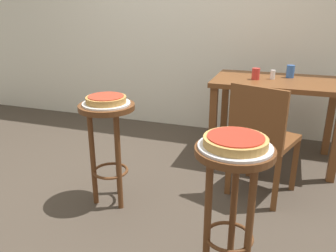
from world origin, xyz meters
name	(u,v)px	position (x,y,z in m)	size (l,w,h in m)	color
ground_plane	(133,193)	(0.00, 0.00, 0.00)	(6.00, 6.00, 0.00)	#42382D
stool_foreground	(232,186)	(0.81, -0.60, 0.53)	(0.37, 0.37, 0.73)	#5B3319
serving_plate_foreground	(235,147)	(0.81, -0.60, 0.74)	(0.34, 0.34, 0.01)	silver
pizza_foreground	(235,141)	(0.81, -0.60, 0.76)	(0.30, 0.30, 0.05)	tan
stool_middle	(108,132)	(-0.10, -0.15, 0.53)	(0.37, 0.37, 0.73)	#5B3319
serving_plate_middle	(106,103)	(-0.10, -0.15, 0.74)	(0.32, 0.32, 0.01)	silver
pizza_middle	(106,99)	(-0.10, -0.15, 0.76)	(0.26, 0.26, 0.05)	#B78442
dining_table	(276,93)	(0.94, 0.98, 0.63)	(1.08, 0.67, 0.74)	brown
cup_near_edge	(256,74)	(0.75, 0.93, 0.79)	(0.07, 0.07, 0.10)	red
cup_far_edge	(290,71)	(1.03, 1.11, 0.80)	(0.07, 0.07, 0.11)	#3360B2
condiment_shaker	(273,75)	(0.89, 0.99, 0.78)	(0.04, 0.04, 0.08)	white
wooden_chair	(262,137)	(0.88, 0.29, 0.47)	(0.51, 0.51, 0.85)	brown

